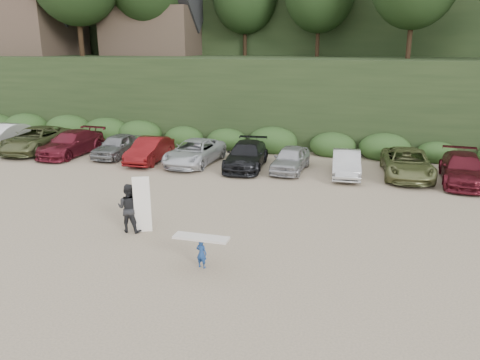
% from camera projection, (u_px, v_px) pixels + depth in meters
% --- Properties ---
extents(ground, '(120.00, 120.00, 0.00)m').
position_uv_depth(ground, '(176.00, 229.00, 18.40)').
color(ground, tan).
rests_on(ground, ground).
extents(hillside_backdrop, '(90.00, 41.50, 28.00)m').
position_uv_depth(hillside_backdrop, '(308.00, 1.00, 48.48)').
color(hillside_backdrop, black).
rests_on(hillside_backdrop, ground).
extents(parked_cars, '(39.15, 6.06, 1.64)m').
position_uv_depth(parked_cars, '(213.00, 152.00, 27.93)').
color(parked_cars, silver).
rests_on(parked_cars, ground).
extents(child_surfer, '(1.81, 0.52, 1.08)m').
position_uv_depth(child_surfer, '(201.00, 247.00, 15.03)').
color(child_surfer, navy).
rests_on(child_surfer, ground).
extents(adult_surfer, '(1.40, 0.77, 2.26)m').
position_uv_depth(adult_surfer, '(130.00, 208.00, 17.89)').
color(adult_surfer, black).
rests_on(adult_surfer, ground).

